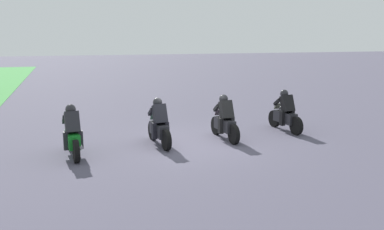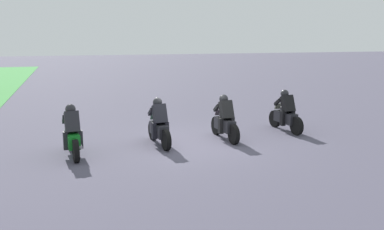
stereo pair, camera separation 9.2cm
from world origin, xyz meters
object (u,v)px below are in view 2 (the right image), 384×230
at_px(rider_lane_d, 72,135).
at_px(rider_lane_c, 159,126).
at_px(rider_lane_a, 286,114).
at_px(rider_lane_b, 225,121).

bearing_deg(rider_lane_d, rider_lane_c, -84.85).
height_order(rider_lane_a, rider_lane_c, same).
distance_m(rider_lane_b, rider_lane_c, 2.27).
relative_size(rider_lane_c, rider_lane_d, 1.00).
bearing_deg(rider_lane_a, rider_lane_b, 96.94).
height_order(rider_lane_a, rider_lane_d, same).
bearing_deg(rider_lane_d, rider_lane_b, -88.73).
bearing_deg(rider_lane_d, rider_lane_a, -87.01).
bearing_deg(rider_lane_c, rider_lane_d, 95.18).
xyz_separation_m(rider_lane_c, rider_lane_d, (-0.52, 2.66, 0.00)).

